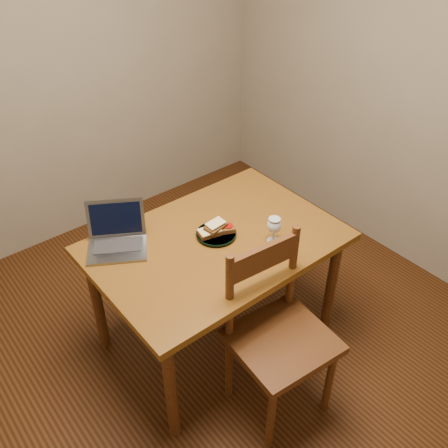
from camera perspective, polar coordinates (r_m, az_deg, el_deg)
floor at (r=3.11m, az=-1.45°, el=-13.75°), size 3.20×3.20×0.02m
back_wall at (r=3.58m, az=-18.61°, el=17.19°), size 3.20×0.02×2.60m
right_wall at (r=3.40m, az=21.03°, el=15.66°), size 0.02×3.20×2.60m
table at (r=2.70m, az=-0.92°, el=-3.29°), size 1.30×0.90×0.74m
chair at (r=2.48m, az=6.32°, el=-11.86°), size 0.51×0.49×0.50m
plate at (r=2.67m, az=-0.89°, el=-1.19°), size 0.22×0.22×0.02m
sandwich_cheese at (r=2.64m, az=-1.66°, el=-0.91°), size 0.13×0.10×0.04m
sandwich_tomato at (r=2.67m, az=-0.06°, el=-0.48°), size 0.14×0.11×0.04m
sandwich_top at (r=2.64m, az=-0.97°, el=-0.23°), size 0.13×0.09×0.04m
milk_glass at (r=2.61m, az=5.71°, el=-0.68°), size 0.08×0.08×0.15m
laptop at (r=2.65m, az=-12.17°, el=-1.19°), size 0.40×0.39×0.22m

